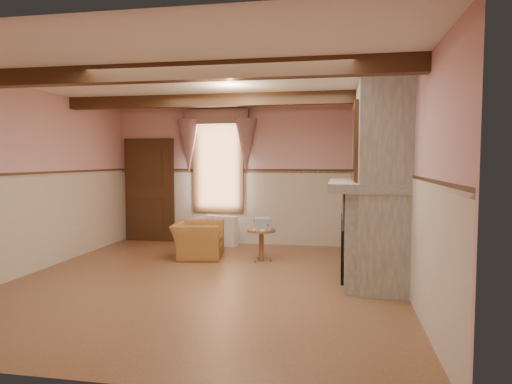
% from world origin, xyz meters
% --- Properties ---
extents(floor, '(5.50, 6.00, 0.01)m').
position_xyz_m(floor, '(0.00, 0.00, 0.00)').
color(floor, brown).
rests_on(floor, ground).
extents(ceiling, '(5.50, 6.00, 0.01)m').
position_xyz_m(ceiling, '(0.00, 0.00, 2.80)').
color(ceiling, silver).
rests_on(ceiling, wall_back).
extents(wall_back, '(5.50, 0.02, 2.80)m').
position_xyz_m(wall_back, '(0.00, 3.00, 1.40)').
color(wall_back, '#CB8F8C').
rests_on(wall_back, floor).
extents(wall_front, '(5.50, 0.02, 2.80)m').
position_xyz_m(wall_front, '(0.00, -3.00, 1.40)').
color(wall_front, '#CB8F8C').
rests_on(wall_front, floor).
extents(wall_left, '(0.02, 6.00, 2.80)m').
position_xyz_m(wall_left, '(-2.75, 0.00, 1.40)').
color(wall_left, '#CB8F8C').
rests_on(wall_left, floor).
extents(wall_right, '(0.02, 6.00, 2.80)m').
position_xyz_m(wall_right, '(2.75, 0.00, 1.40)').
color(wall_right, '#CB8F8C').
rests_on(wall_right, floor).
extents(wainscot, '(5.50, 6.00, 1.50)m').
position_xyz_m(wainscot, '(0.00, 0.00, 0.75)').
color(wainscot, beige).
rests_on(wainscot, floor).
extents(chair_rail, '(5.50, 6.00, 0.08)m').
position_xyz_m(chair_rail, '(0.00, 0.00, 1.50)').
color(chair_rail, black).
rests_on(chair_rail, wainscot).
extents(firebox, '(0.20, 0.95, 0.90)m').
position_xyz_m(firebox, '(2.00, 0.60, 0.45)').
color(firebox, black).
rests_on(firebox, floor).
extents(armchair, '(0.97, 1.07, 0.62)m').
position_xyz_m(armchair, '(-0.59, 1.54, 0.31)').
color(armchair, '#9E662D').
rests_on(armchair, floor).
extents(side_table, '(0.60, 0.60, 0.55)m').
position_xyz_m(side_table, '(0.57, 1.40, 0.28)').
color(side_table, brown).
rests_on(side_table, floor).
extents(book_stack, '(0.33, 0.38, 0.20)m').
position_xyz_m(book_stack, '(0.59, 1.37, 0.65)').
color(book_stack, '#B7AD8C').
rests_on(book_stack, side_table).
extents(radiator, '(0.72, 0.37, 0.60)m').
position_xyz_m(radiator, '(-0.48, 2.70, 0.30)').
color(radiator, white).
rests_on(radiator, floor).
extents(bowl, '(0.37, 0.37, 0.09)m').
position_xyz_m(bowl, '(2.24, 0.65, 1.47)').
color(bowl, brown).
rests_on(bowl, mantel).
extents(mantel_clock, '(0.14, 0.24, 0.20)m').
position_xyz_m(mantel_clock, '(2.24, 1.40, 1.52)').
color(mantel_clock, black).
rests_on(mantel_clock, mantel).
extents(oil_lamp, '(0.11, 0.11, 0.28)m').
position_xyz_m(oil_lamp, '(2.24, 1.00, 1.56)').
color(oil_lamp, '#B37A32').
rests_on(oil_lamp, mantel).
extents(candle_red, '(0.06, 0.06, 0.16)m').
position_xyz_m(candle_red, '(2.24, -0.01, 1.50)').
color(candle_red, '#A21914').
rests_on(candle_red, mantel).
extents(jar_yellow, '(0.06, 0.06, 0.12)m').
position_xyz_m(jar_yellow, '(2.24, -0.03, 1.48)').
color(jar_yellow, yellow).
rests_on(jar_yellow, mantel).
extents(fireplace, '(0.85, 2.00, 2.80)m').
position_xyz_m(fireplace, '(2.42, 0.60, 1.40)').
color(fireplace, gray).
rests_on(fireplace, floor).
extents(mantel, '(1.05, 2.05, 0.12)m').
position_xyz_m(mantel, '(2.24, 0.60, 1.36)').
color(mantel, gray).
rests_on(mantel, fireplace).
extents(overmantel_mirror, '(0.06, 1.44, 1.04)m').
position_xyz_m(overmantel_mirror, '(2.06, 0.60, 1.97)').
color(overmantel_mirror, silver).
rests_on(overmantel_mirror, fireplace).
extents(door, '(1.10, 0.10, 2.10)m').
position_xyz_m(door, '(-2.10, 2.94, 1.05)').
color(door, black).
rests_on(door, floor).
extents(window, '(1.06, 0.08, 2.02)m').
position_xyz_m(window, '(-0.60, 2.97, 1.65)').
color(window, white).
rests_on(window, wall_back).
extents(window_drapes, '(1.30, 0.14, 1.40)m').
position_xyz_m(window_drapes, '(-0.60, 2.88, 2.25)').
color(window_drapes, gray).
rests_on(window_drapes, wall_back).
extents(ceiling_beam_front, '(5.50, 0.18, 0.20)m').
position_xyz_m(ceiling_beam_front, '(0.00, -1.20, 2.70)').
color(ceiling_beam_front, black).
rests_on(ceiling_beam_front, ceiling).
extents(ceiling_beam_back, '(5.50, 0.18, 0.20)m').
position_xyz_m(ceiling_beam_back, '(0.00, 1.20, 2.70)').
color(ceiling_beam_back, black).
rests_on(ceiling_beam_back, ceiling).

